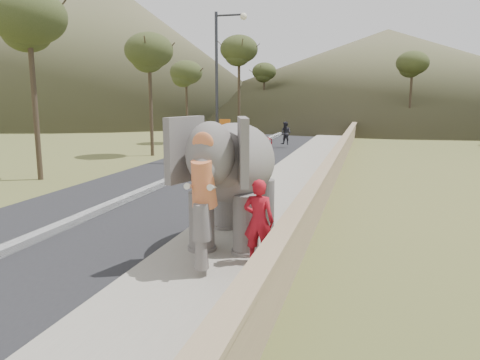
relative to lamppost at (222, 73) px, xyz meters
name	(u,v)px	position (x,y,z in m)	size (l,w,h in m)	color
ground	(238,241)	(4.69, -13.31, -4.87)	(160.00, 160.00, 0.00)	olive
road	(196,171)	(-0.31, -3.31, -4.86)	(7.00, 120.00, 0.03)	black
median	(196,169)	(-0.31, -3.31, -4.76)	(0.35, 120.00, 0.22)	black
walkway	(298,175)	(4.69, -3.31, -4.80)	(3.00, 120.00, 0.15)	#9E9687
parapet	(334,166)	(6.34, -3.31, -4.32)	(0.30, 120.00, 1.10)	tan
lamppost	(222,73)	(0.00, 0.00, 0.00)	(1.76, 0.36, 8.00)	#2B2A2F
signboard	(225,133)	(0.19, -0.16, -3.23)	(0.60, 0.08, 2.40)	#2D2D33
hill_left	(99,47)	(-33.31, 41.69, 6.13)	(60.00, 60.00, 22.00)	brown
hill_far	(386,74)	(9.69, 56.69, 2.13)	(80.00, 80.00, 14.00)	brown
elephant_and_man	(235,180)	(4.71, -13.69, -3.21)	(2.38, 4.26, 3.06)	slate
motorcyclist	(273,138)	(1.22, 7.93, -4.16)	(2.56, 1.97, 1.86)	maroon
trees	(362,91)	(6.97, 16.11, -0.89)	(47.78, 43.61, 9.75)	#473828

